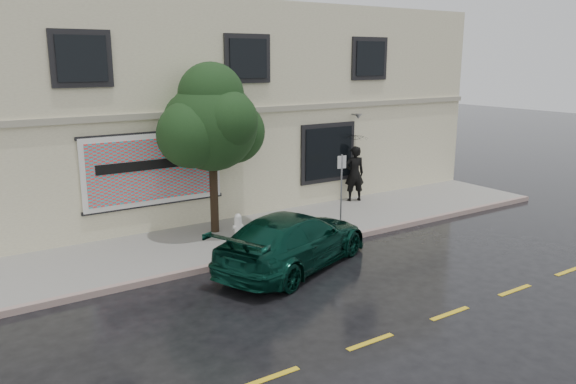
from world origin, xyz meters
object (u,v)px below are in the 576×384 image
car (293,240)px  street_tree (212,126)px  pedestrian (354,174)px  fire_hydrant (238,226)px

car → street_tree: size_ratio=1.09×
car → pedestrian: 6.73m
pedestrian → fire_hydrant: (-5.65, -1.60, -0.64)m
pedestrian → fire_hydrant: bearing=36.6°
pedestrian → street_tree: 6.33m
pedestrian → street_tree: bearing=26.8°
car → pedestrian: bearing=-75.4°
street_tree → pedestrian: bearing=6.1°
street_tree → fire_hydrant: size_ratio=6.07×
car → pedestrian: pedestrian is taller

